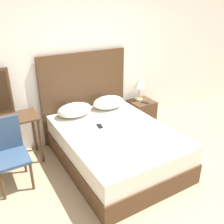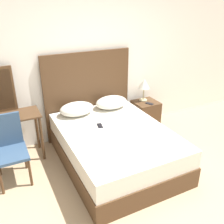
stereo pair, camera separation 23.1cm
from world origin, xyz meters
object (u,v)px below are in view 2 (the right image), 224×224
object	(u,v)px
bed	(115,147)
phone_on_bed	(100,126)
phone_on_nightstand	(149,104)
nightstand	(145,115)
chair	(9,145)
vanity_desk	(6,125)
table_lamp	(144,85)

from	to	relation	value
bed	phone_on_bed	size ratio (longest dim) A/B	12.46
phone_on_nightstand	nightstand	bearing A→B (deg)	91.53
phone_on_bed	chair	size ratio (longest dim) A/B	0.17
phone_on_bed	vanity_desk	size ratio (longest dim) A/B	0.16
bed	table_lamp	xyz separation A→B (m)	(1.04, 0.84, 0.58)
table_lamp	phone_on_nightstand	bearing A→B (deg)	-86.50
nightstand	phone_on_bed	bearing A→B (deg)	-155.78
bed	table_lamp	bearing A→B (deg)	38.94
chair	phone_on_nightstand	bearing A→B (deg)	6.96
nightstand	phone_on_nightstand	xyz separation A→B (m)	(0.00, -0.11, 0.28)
table_lamp	bed	bearing A→B (deg)	-141.06
bed	phone_on_nightstand	size ratio (longest dim) A/B	12.12
phone_on_nightstand	chair	bearing A→B (deg)	-173.04
bed	vanity_desk	world-z (taller)	vanity_desk
bed	phone_on_nightstand	xyz separation A→B (m)	(1.05, 0.65, 0.27)
table_lamp	vanity_desk	world-z (taller)	table_lamp
bed	phone_on_nightstand	distance (m)	1.26
phone_on_bed	chair	bearing A→B (deg)	174.30
bed	nightstand	size ratio (longest dim) A/B	3.69
nightstand	phone_on_nightstand	world-z (taller)	phone_on_nightstand
nightstand	phone_on_nightstand	size ratio (longest dim) A/B	3.28
vanity_desk	chair	world-z (taller)	chair
nightstand	chair	world-z (taller)	chair
table_lamp	nightstand	bearing A→B (deg)	-84.05
bed	phone_on_bed	bearing A→B (deg)	123.73
table_lamp	chair	xyz separation A→B (m)	(-2.47, -0.49, -0.35)
phone_on_nightstand	chair	distance (m)	2.50
nightstand	chair	xyz separation A→B (m)	(-2.48, -0.41, 0.24)
bed	phone_on_nightstand	world-z (taller)	bed
phone_on_nightstand	vanity_desk	distance (m)	2.47
bed	nightstand	distance (m)	1.29
nightstand	chair	distance (m)	2.52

